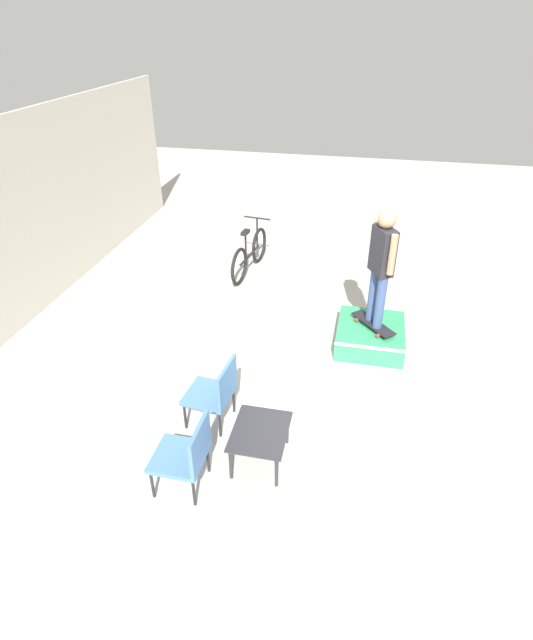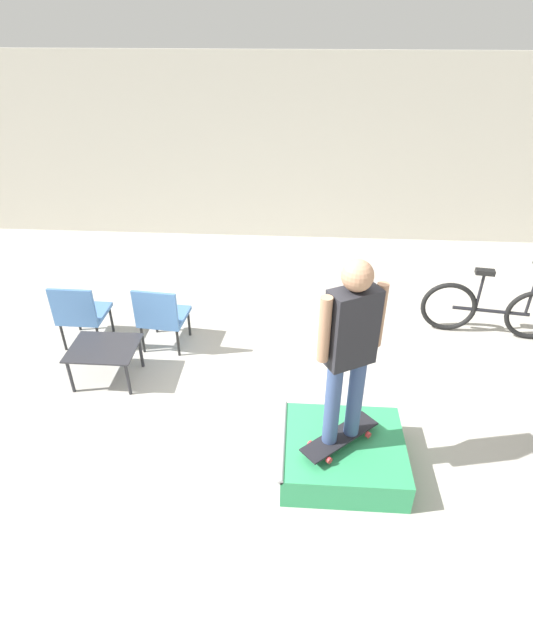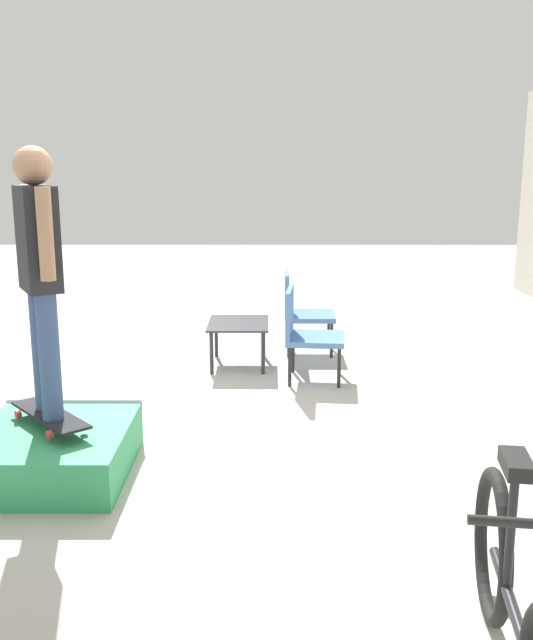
% 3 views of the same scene
% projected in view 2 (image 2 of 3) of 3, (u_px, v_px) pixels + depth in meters
% --- Properties ---
extents(ground_plane, '(24.00, 24.00, 0.00)m').
position_uv_depth(ground_plane, '(245.00, 424.00, 5.01)').
color(ground_plane, '#B7B2A8').
extents(house_wall_back, '(12.00, 0.06, 3.00)m').
position_uv_depth(house_wall_back, '(273.00, 151.00, 8.31)').
color(house_wall_back, beige).
rests_on(house_wall_back, ground_plane).
extents(skate_ramp_box, '(1.11, 0.96, 0.32)m').
position_uv_depth(skate_ramp_box, '(342.00, 454.00, 4.48)').
color(skate_ramp_box, '#339E60').
rests_on(skate_ramp_box, ground_plane).
extents(skateboard_on_ramp, '(0.71, 0.66, 0.07)m').
position_uv_depth(skateboard_on_ramp, '(340.00, 437.00, 4.34)').
color(skateboard_on_ramp, black).
rests_on(skateboard_on_ramp, skate_ramp_box).
extents(person_skater, '(0.51, 0.36, 1.68)m').
position_uv_depth(person_skater, '(350.00, 343.00, 3.81)').
color(person_skater, '#384C7A').
rests_on(person_skater, skateboard_on_ramp).
extents(coffee_table, '(0.73, 0.59, 0.43)m').
position_uv_depth(coffee_table, '(104.00, 351.00, 5.42)').
color(coffee_table, '#2D2D33').
rests_on(coffee_table, ground_plane).
extents(patio_chair_left, '(0.53, 0.53, 0.85)m').
position_uv_depth(patio_chair_left, '(80.00, 312.00, 5.93)').
color(patio_chair_left, black).
rests_on(patio_chair_left, ground_plane).
extents(patio_chair_right, '(0.57, 0.57, 0.85)m').
position_uv_depth(patio_chair_right, '(161.00, 315.00, 5.88)').
color(patio_chair_right, black).
rests_on(patio_chair_right, ground_plane).
extents(bicycle, '(1.68, 0.52, 0.94)m').
position_uv_depth(bicycle, '(491.00, 309.00, 6.19)').
color(bicycle, black).
rests_on(bicycle, ground_plane).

